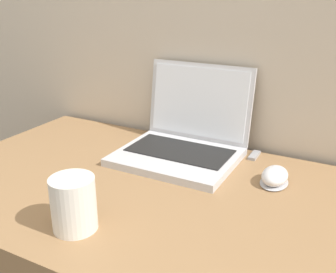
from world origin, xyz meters
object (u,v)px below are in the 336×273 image
(laptop, at_px, (185,137))
(computer_mouse, at_px, (275,177))
(usb_stick, at_px, (254,155))
(drink_cup, at_px, (74,203))

(laptop, distance_m, computer_mouse, 0.27)
(laptop, relative_size, usb_stick, 5.20)
(usb_stick, bearing_deg, drink_cup, -112.56)
(drink_cup, distance_m, computer_mouse, 0.47)
(computer_mouse, distance_m, usb_stick, 0.16)
(usb_stick, bearing_deg, computer_mouse, -56.87)
(drink_cup, bearing_deg, laptop, 86.22)
(computer_mouse, bearing_deg, drink_cup, -128.85)
(computer_mouse, xyz_separation_m, usb_stick, (-0.09, 0.13, -0.01))
(drink_cup, bearing_deg, computer_mouse, 51.15)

